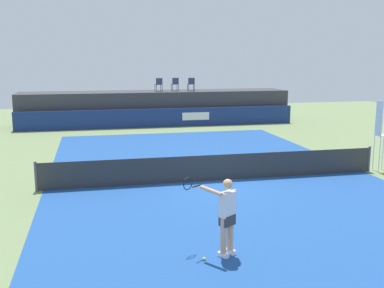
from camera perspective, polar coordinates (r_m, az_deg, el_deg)
ground_plane at (r=19.42m, az=0.63°, el=-2.32°), size 48.00×48.00×0.00m
court_inner at (r=16.60m, az=2.99°, el=-4.57°), size 12.00×22.00×0.00m
sponsor_wall at (r=29.49m, az=-3.99°, el=3.29°), size 18.00×0.22×1.20m
spectator_platform at (r=31.20m, az=-4.51°, el=4.60°), size 18.00×2.80×2.20m
spectator_chair_far_left at (r=30.87m, az=-4.18°, el=7.51°), size 0.48×0.48×0.89m
spectator_chair_left at (r=31.25m, az=-2.13°, el=7.57°), size 0.47×0.47×0.89m
spectator_chair_center at (r=31.25m, az=-0.11°, el=7.58°), size 0.47×0.47×0.89m
umpire_chair at (r=19.11m, az=22.53°, el=1.50°), size 0.45×0.45×2.76m
tennis_net at (r=16.48m, az=3.00°, el=-2.98°), size 12.40×0.02×0.95m
net_post_near at (r=16.02m, az=-18.95°, el=-3.87°), size 0.10×0.10×1.00m
net_post_far at (r=19.06m, az=21.28°, el=-1.76°), size 0.10×0.10×1.00m
tennis_player at (r=10.21m, az=4.29°, el=-8.77°), size 1.12×0.98×1.77m
tennis_ball at (r=10.27m, az=1.53°, el=-14.17°), size 0.07×0.07×0.07m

